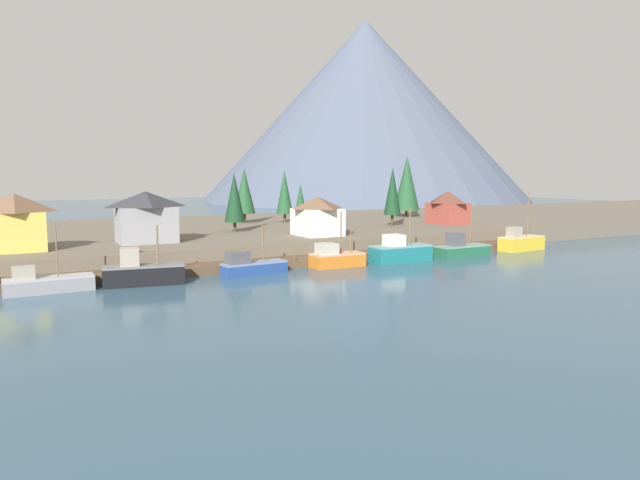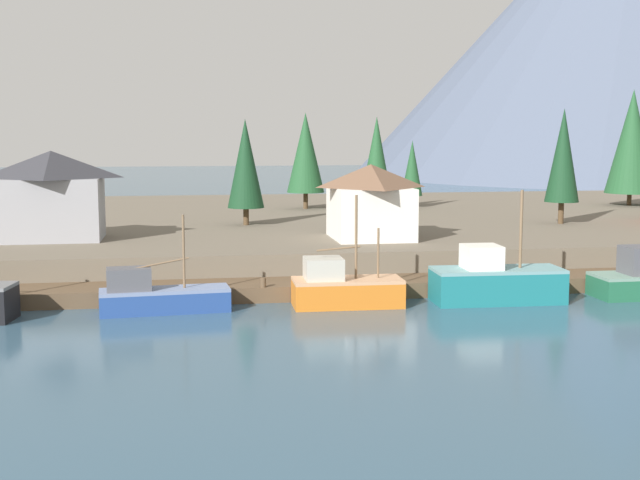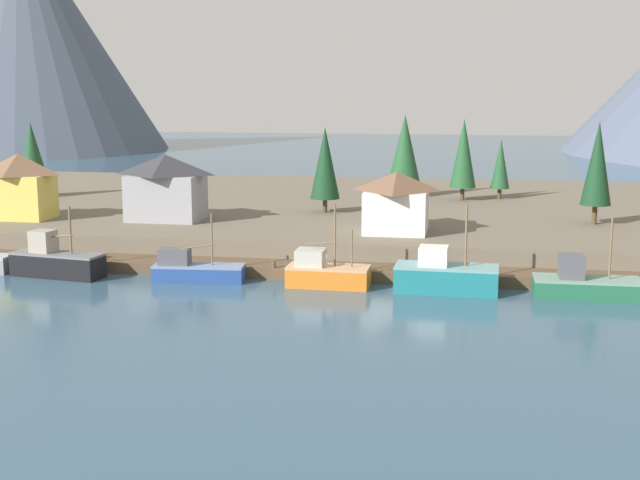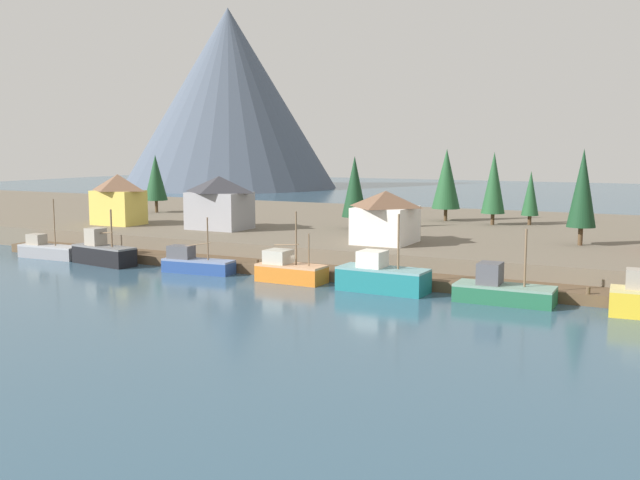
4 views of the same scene
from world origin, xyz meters
name	(u,v)px [view 4 (image 4 of 4)]	position (x,y,z in m)	size (l,w,h in m)	color
ground_plane	(369,256)	(0.00, 20.00, -0.50)	(400.00, 400.00, 1.00)	#335166
dock	(300,270)	(0.00, 1.99, 0.50)	(80.00, 4.00, 1.60)	brown
shoreline_bank	(403,232)	(0.00, 32.00, 1.25)	(400.00, 56.00, 2.50)	#665B4C
mountain_west_peak	(229,99)	(-98.43, 134.42, 28.53)	(69.22, 69.22, 57.06)	#475160
fishing_boat_grey	(49,250)	(-31.91, -1.41, 0.92)	(8.23, 2.56, 7.02)	gray
fishing_boat_black	(103,253)	(-22.85, -2.01, 1.31)	(8.48, 3.78, 6.24)	black
fishing_boat_blue	(195,263)	(-10.46, -1.62, 0.98)	(7.84, 2.94, 5.85)	navy
fishing_boat_orange	(289,270)	(0.81, -1.64, 1.15)	(6.81, 3.00, 6.91)	#CC6B1E
fishing_boat_teal	(382,277)	(10.57, -1.88, 1.32)	(8.28, 3.46, 7.12)	#196B70
fishing_boat_green	(502,291)	(21.42, -1.75, 1.04)	(8.21, 3.19, 6.35)	#1E5B3D
house_white	(386,216)	(5.45, 11.67, 5.45)	(6.17, 6.89, 5.77)	silver
house_yellow	(118,199)	(-34.20, 12.94, 6.01)	(6.69, 4.75, 6.87)	gold
house_grey	(219,202)	(-18.80, 14.79, 5.98)	(7.71, 5.80, 6.82)	gray
conifer_near_left	(446,179)	(4.12, 38.03, 8.52)	(4.03, 4.03, 10.30)	#4C3823
conifer_near_right	(494,183)	(11.41, 35.82, 8.21)	(3.18, 3.18, 9.89)	#4C3823
conifer_mid_right	(583,188)	(24.83, 19.56, 8.64)	(3.04, 3.04, 10.36)	#4C3823
conifer_back_left	(355,187)	(-3.41, 22.93, 7.96)	(3.26, 3.26, 9.40)	#4C3823
conifer_back_right	(156,178)	(-41.65, 29.69, 8.15)	(3.67, 3.67, 9.35)	#4C3823
conifer_centre	(531,193)	(15.92, 38.04, 6.78)	(2.33, 2.33, 7.34)	#4C3823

